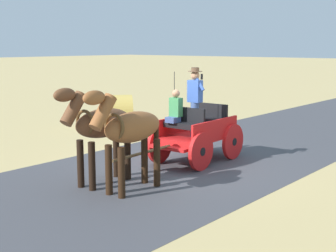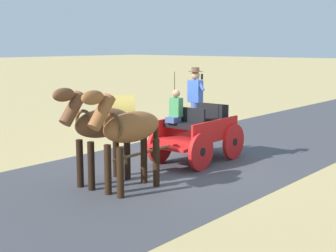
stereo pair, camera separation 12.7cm
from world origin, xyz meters
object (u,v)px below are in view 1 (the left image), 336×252
horse_drawn_carriage (195,131)px  horse_near_side (129,130)px  hay_bale (118,111)px  horse_off_side (100,126)px

horse_drawn_carriage → horse_near_side: (-0.53, 3.01, 0.51)m
horse_near_side → hay_bale: 8.37m
horse_near_side → hay_bale: (6.15, -5.63, -0.72)m
horse_drawn_carriage → hay_bale: 6.20m
horse_drawn_carriage → hay_bale: bearing=-25.0°
horse_drawn_carriage → hay_bale: (5.62, -2.62, -0.22)m
horse_off_side → horse_near_side: bearing=-177.9°
horse_drawn_carriage → hay_bale: size_ratio=3.76×
horse_off_side → hay_bale: (5.29, -5.66, -0.72)m
hay_bale → horse_near_side: bearing=137.5°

